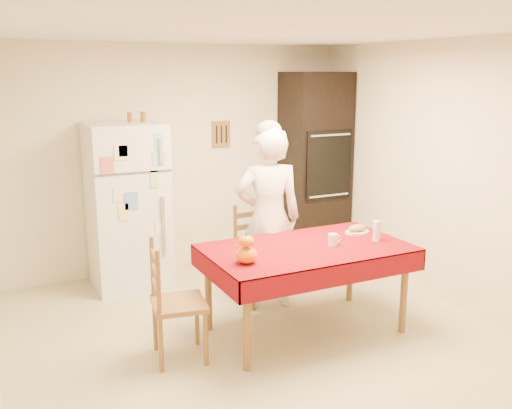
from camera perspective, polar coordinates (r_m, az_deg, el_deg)
floor at (r=4.83m, az=1.06°, el=-13.87°), size 4.50×4.50×0.00m
room_shell at (r=4.35m, az=1.15°, el=5.58°), size 4.02×4.52×2.51m
refrigerator at (r=6.01m, az=-12.72°, el=-0.14°), size 0.75×0.74×1.70m
oven_cabinet at (r=6.88m, az=5.88°, el=3.87°), size 0.70×0.62×2.20m
dining_table at (r=4.84m, az=5.06°, el=-5.00°), size 1.70×1.00×0.76m
chair_far at (r=5.57m, az=0.08°, el=-4.50°), size 0.45×0.44×0.95m
chair_left at (r=4.46m, az=-8.56°, el=-9.21°), size 0.46×0.48×0.95m
seated_woman at (r=5.32m, az=1.26°, el=-1.44°), size 0.71×0.56×1.71m
coffee_mug at (r=4.86m, az=7.69°, el=-3.50°), size 0.08×0.08×0.10m
pumpkin_lower at (r=4.37m, az=-0.95°, el=-5.08°), size 0.17×0.17×0.13m
pumpkin_upper at (r=4.34m, az=-0.95°, el=-3.69°), size 0.12×0.12×0.09m
wine_glass at (r=5.05m, az=11.98°, el=-2.59°), size 0.07×0.07×0.18m
bread_plate at (r=5.27m, az=10.07°, el=-2.74°), size 0.24×0.24×0.02m
bread_loaf at (r=5.26m, az=10.09°, el=-2.32°), size 0.18×0.10×0.06m
spice_jar_left at (r=5.95m, az=-12.52°, el=8.52°), size 0.05×0.05×0.10m
spice_jar_mid at (r=5.98m, az=-11.19°, el=8.60°), size 0.05×0.05×0.10m
spice_jar_right at (r=5.98m, az=-11.23°, el=8.60°), size 0.05×0.05×0.10m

